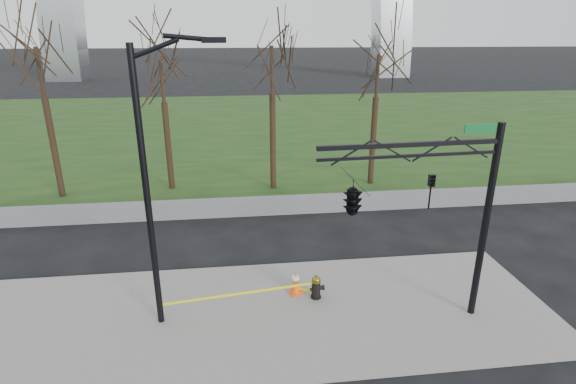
{
  "coord_description": "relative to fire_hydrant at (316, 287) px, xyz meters",
  "views": [
    {
      "loc": [
        -0.57,
        -11.56,
        8.23
      ],
      "look_at": [
        1.07,
        2.0,
        3.29
      ],
      "focal_mm": 27.64,
      "sensor_mm": 36.0,
      "label": 1
    }
  ],
  "objects": [
    {
      "name": "sidewalk",
      "position": [
        -1.83,
        -0.62,
        -0.44
      ],
      "size": [
        18.0,
        6.0,
        0.1
      ],
      "primitive_type": "cube",
      "color": "slate",
      "rests_on": "ground"
    },
    {
      "name": "street_light",
      "position": [
        -4.59,
        -0.66,
        4.21
      ],
      "size": [
        2.39,
        0.22,
        8.21
      ],
      "rotation": [
        0.0,
        0.0,
        0.0
      ],
      "color": "black",
      "rests_on": "ground"
    },
    {
      "name": "tree_row",
      "position": [
        -8.81,
        11.38,
        3.74
      ],
      "size": [
        32.04,
        4.0,
        8.45
      ],
      "color": "black",
      "rests_on": "ground"
    },
    {
      "name": "grass_strip",
      "position": [
        -1.83,
        29.38,
        -0.46
      ],
      "size": [
        120.0,
        40.0,
        0.06
      ],
      "primitive_type": "cube",
      "color": "#193914",
      "rests_on": "ground"
    },
    {
      "name": "caution_tape",
      "position": [
        -2.15,
        -0.26,
        0.12
      ],
      "size": [
        4.81,
        1.02,
        0.43
      ],
      "color": "yellow",
      "rests_on": "ground"
    },
    {
      "name": "traffic_cone",
      "position": [
        -0.63,
        0.36,
        0.01
      ],
      "size": [
        0.54,
        0.54,
        0.79
      ],
      "rotation": [
        0.0,
        0.0,
        0.41
      ],
      "color": "#FF530D",
      "rests_on": "sidewalk"
    },
    {
      "name": "guardrail",
      "position": [
        -1.83,
        7.38,
        -0.04
      ],
      "size": [
        60.0,
        0.3,
        0.9
      ],
      "primitive_type": "cube",
      "color": "#59595B",
      "rests_on": "ground"
    },
    {
      "name": "ground",
      "position": [
        -1.83,
        -0.62,
        -0.49
      ],
      "size": [
        500.0,
        500.0,
        0.0
      ],
      "primitive_type": "plane",
      "color": "black",
      "rests_on": "ground"
    },
    {
      "name": "fire_hydrant",
      "position": [
        0.0,
        0.0,
        0.0
      ],
      "size": [
        0.52,
        0.34,
        0.84
      ],
      "rotation": [
        0.0,
        0.0,
        0.06
      ],
      "color": "black",
      "rests_on": "sidewalk"
    },
    {
      "name": "traffic_signal_mast",
      "position": [
        1.36,
        -1.52,
        3.66
      ],
      "size": [
        5.1,
        2.51,
        6.0
      ],
      "rotation": [
        0.0,
        0.0,
        0.05
      ],
      "color": "black",
      "rests_on": "ground"
    }
  ]
}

